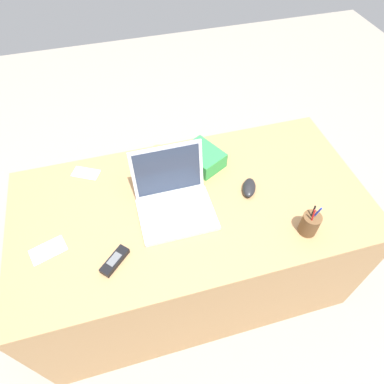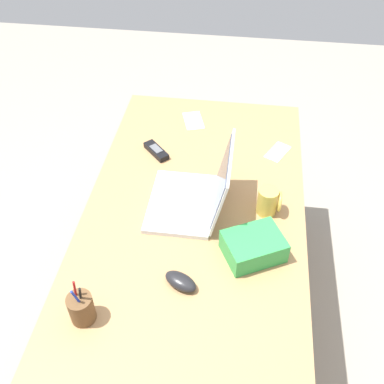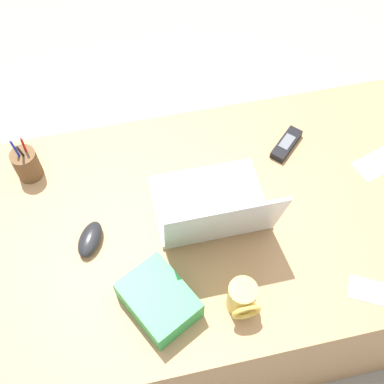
{
  "view_description": "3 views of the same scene",
  "coord_description": "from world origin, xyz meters",
  "px_view_note": "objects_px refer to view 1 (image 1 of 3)",
  "views": [
    {
      "loc": [
        -0.24,
        -0.87,
        1.89
      ],
      "look_at": [
        0.0,
        0.01,
        0.78
      ],
      "focal_mm": 31.58,
      "sensor_mm": 36.0,
      "label": 1
    },
    {
      "loc": [
        1.07,
        0.14,
        1.91
      ],
      "look_at": [
        -0.07,
        -0.01,
        0.79
      ],
      "focal_mm": 42.18,
      "sensor_mm": 36.0,
      "label": 2
    },
    {
      "loc": [
        0.13,
        0.65,
        1.96
      ],
      "look_at": [
        -0.03,
        -0.06,
        0.77
      ],
      "focal_mm": 46.64,
      "sensor_mm": 36.0,
      "label": 3
    }
  ],
  "objects_px": {
    "coffee_mug_white": "(159,157)",
    "snack_bag": "(203,157)",
    "laptop": "(174,200)",
    "cordless_phone": "(115,261)",
    "computer_mouse": "(249,188)",
    "pen_holder": "(310,224)"
  },
  "relations": [
    {
      "from": "laptop",
      "to": "coffee_mug_white",
      "type": "bearing_deg",
      "value": 91.86
    },
    {
      "from": "computer_mouse",
      "to": "snack_bag",
      "type": "height_order",
      "value": "snack_bag"
    },
    {
      "from": "snack_bag",
      "to": "computer_mouse",
      "type": "bearing_deg",
      "value": -55.37
    },
    {
      "from": "pen_holder",
      "to": "coffee_mug_white",
      "type": "bearing_deg",
      "value": 133.7
    },
    {
      "from": "laptop",
      "to": "cordless_phone",
      "type": "xyz_separation_m",
      "value": [
        -0.28,
        -0.2,
        -0.04
      ]
    },
    {
      "from": "laptop",
      "to": "cordless_phone",
      "type": "height_order",
      "value": "laptop"
    },
    {
      "from": "coffee_mug_white",
      "to": "pen_holder",
      "type": "relative_size",
      "value": 0.65
    },
    {
      "from": "computer_mouse",
      "to": "pen_holder",
      "type": "bearing_deg",
      "value": -33.93
    },
    {
      "from": "cordless_phone",
      "to": "pen_holder",
      "type": "relative_size",
      "value": 0.78
    },
    {
      "from": "coffee_mug_white",
      "to": "cordless_phone",
      "type": "xyz_separation_m",
      "value": [
        -0.27,
        -0.46,
        -0.04
      ]
    },
    {
      "from": "computer_mouse",
      "to": "cordless_phone",
      "type": "relative_size",
      "value": 0.89
    },
    {
      "from": "cordless_phone",
      "to": "snack_bag",
      "type": "relative_size",
      "value": 0.67
    },
    {
      "from": "snack_bag",
      "to": "coffee_mug_white",
      "type": "bearing_deg",
      "value": 167.48
    },
    {
      "from": "coffee_mug_white",
      "to": "snack_bag",
      "type": "bearing_deg",
      "value": -12.52
    },
    {
      "from": "laptop",
      "to": "coffee_mug_white",
      "type": "relative_size",
      "value": 3.03
    },
    {
      "from": "laptop",
      "to": "computer_mouse",
      "type": "xyz_separation_m",
      "value": [
        0.35,
        -0.0,
        -0.03
      ]
    },
    {
      "from": "laptop",
      "to": "cordless_phone",
      "type": "distance_m",
      "value": 0.35
    },
    {
      "from": "computer_mouse",
      "to": "snack_bag",
      "type": "xyz_separation_m",
      "value": [
        -0.15,
        0.22,
        0.02
      ]
    },
    {
      "from": "laptop",
      "to": "pen_holder",
      "type": "height_order",
      "value": "laptop"
    },
    {
      "from": "snack_bag",
      "to": "laptop",
      "type": "bearing_deg",
      "value": -131.5
    },
    {
      "from": "laptop",
      "to": "snack_bag",
      "type": "xyz_separation_m",
      "value": [
        0.2,
        0.22,
        -0.01
      ]
    },
    {
      "from": "computer_mouse",
      "to": "laptop",
      "type": "bearing_deg",
      "value": -153.8
    }
  ]
}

